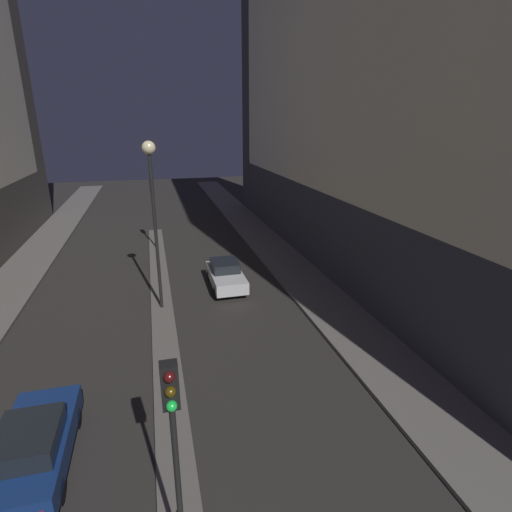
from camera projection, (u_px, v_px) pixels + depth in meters
name	position (u px, v px, depth m)	size (l,w,h in m)	color
building_right	(375.00, 11.00, 22.29)	(6.01, 41.14, 29.97)	#383842
median_strip	(162.00, 308.00, 20.55)	(1.09, 31.59, 0.11)	#66605B
traffic_light_near	(173.00, 429.00, 7.33)	(0.32, 0.42, 5.09)	black
traffic_light_mid	(153.00, 199.00, 28.83)	(0.32, 0.42, 5.09)	black
street_lamp	(152.00, 189.00, 18.54)	(0.62, 0.62, 8.23)	black
car_left_lane	(33.00, 446.00, 10.86)	(1.82, 4.40, 1.54)	navy
car_right_lane	(226.00, 275.00, 22.98)	(1.76, 4.11, 1.52)	silver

